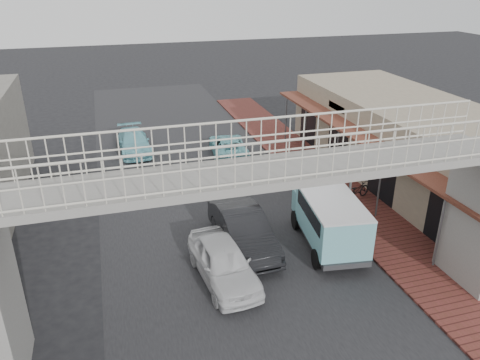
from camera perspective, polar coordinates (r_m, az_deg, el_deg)
ground at (r=18.54m, az=-0.83°, el=-8.94°), size 120.00×120.00×0.00m
road_strip at (r=18.53m, az=-0.83°, el=-8.93°), size 10.00×60.00×0.01m
sidewalk at (r=23.19m, az=12.77°, el=-2.25°), size 3.00×40.00×0.10m
shophouse_row at (r=25.58m, az=20.95°, el=4.01°), size 7.20×18.00×4.00m
footbridge at (r=13.63m, az=3.68°, el=-6.52°), size 16.40×2.40×6.34m
white_hatchback at (r=16.77m, az=-2.06°, el=-9.95°), size 2.10×4.38×1.44m
dark_sedan at (r=18.55m, az=0.39°, el=-6.08°), size 1.86×4.81×1.56m
angkot_curb at (r=27.94m, az=-1.43°, el=4.19°), size 2.48×4.50×1.19m
angkot_far at (r=29.23m, az=-12.80°, el=4.57°), size 1.94×4.41×1.26m
angkot_van at (r=18.64m, az=10.92°, el=-4.33°), size 2.53×4.62×2.16m
motorcycle_near at (r=22.99m, az=14.01°, el=-1.24°), size 1.80×1.15×0.89m
motorcycle_far at (r=25.12m, az=6.96°, el=1.65°), size 1.64×0.52×0.98m
arrow_sign at (r=20.07m, az=15.35°, el=2.23°), size 2.11×1.40×3.50m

